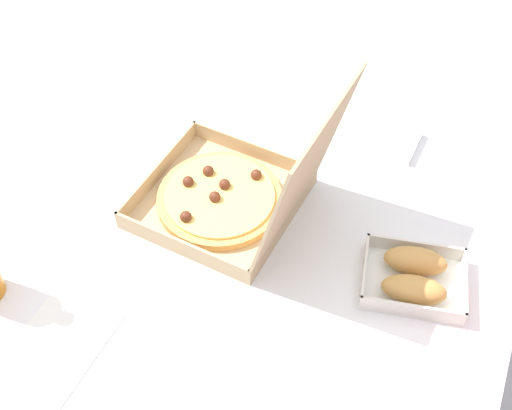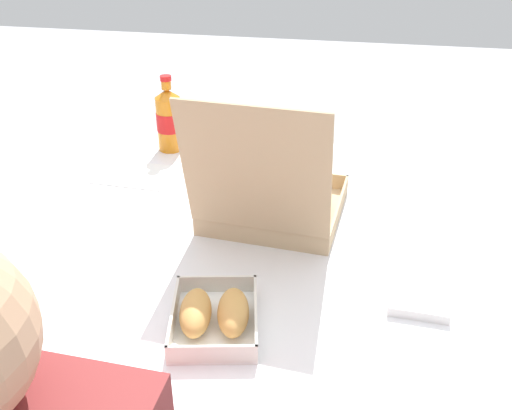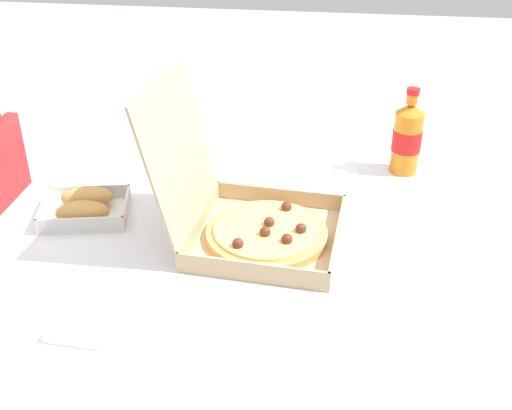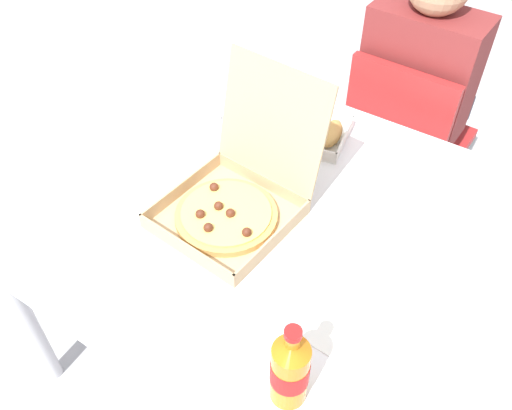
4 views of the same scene
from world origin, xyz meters
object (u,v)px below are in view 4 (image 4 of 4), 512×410
Objects in this scene: paper_menu at (351,333)px; napkin_pile at (196,120)px; chair at (402,140)px; cola_bottle at (290,369)px; pizza_box_open at (235,199)px; bread_side_box at (321,132)px; diner_person at (421,84)px.

napkin_pile reaches higher than paper_menu.
chair is at bearing 106.58° from paper_menu.
cola_bottle reaches higher than napkin_pile.
paper_menu is 0.83m from napkin_pile.
pizza_box_open is at bearing -37.81° from napkin_pile.
pizza_box_open is (-0.16, -0.82, 0.28)m from chair.
cola_bottle is at bearing -65.70° from bread_side_box.
diner_person reaches higher than napkin_pile.
pizza_box_open is at bearing -100.64° from diner_person.
pizza_box_open is 1.85× the size of bread_side_box.
paper_menu is at bearing -55.57° from bread_side_box.
pizza_box_open is at bearing 161.44° from paper_menu.
napkin_pile is at bearing -130.25° from chair.
chair reaches higher than bread_side_box.
chair reaches higher than napkin_pile.
napkin_pile is at bearing -127.65° from diner_person.
napkin_pile is (-0.73, 0.41, 0.01)m from paper_menu.
diner_person is 1.06m from paper_menu.
napkin_pile is at bearing -158.94° from bread_side_box.
chair is 3.82× the size of bread_side_box.
diner_person is at bearing 52.35° from napkin_pile.
pizza_box_open is 0.41m from napkin_pile.
chair is 7.55× the size of napkin_pile.
paper_menu is (0.37, -0.54, -0.02)m from bread_side_box.
diner_person is 0.90m from pizza_box_open.
diner_person reaches higher than pizza_box_open.
cola_bottle is 0.21m from paper_menu.
chair is 0.72× the size of diner_person.
diner_person reaches higher than cola_bottle.
cola_bottle is at bearing -80.03° from chair.
bread_side_box is at bearing 114.30° from cola_bottle.
bread_side_box reaches higher than paper_menu.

